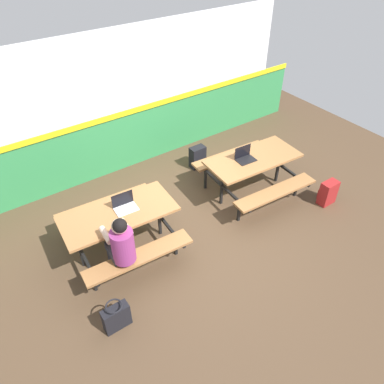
{
  "coord_description": "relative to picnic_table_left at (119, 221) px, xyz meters",
  "views": [
    {
      "loc": [
        -2.64,
        -3.52,
        4.26
      ],
      "look_at": [
        0.0,
        0.22,
        0.55
      ],
      "focal_mm": 34.8,
      "sensor_mm": 36.0,
      "label": 1
    }
  ],
  "objects": [
    {
      "name": "ground_plane",
      "position": [
        1.25,
        -0.26,
        -0.58
      ],
      "size": [
        10.0,
        10.0,
        0.02
      ],
      "primitive_type": "cube",
      "color": "#4C3826"
    },
    {
      "name": "accent_backdrop",
      "position": [
        1.25,
        1.98,
        0.68
      ],
      "size": [
        8.0,
        0.14,
        2.6
      ],
      "color": "#338C4C",
      "rests_on": "ground"
    },
    {
      "name": "picnic_table_left",
      "position": [
        0.0,
        0.0,
        0.0
      ],
      "size": [
        1.67,
        1.65,
        0.74
      ],
      "color": "#9E6B3D",
      "rests_on": "ground"
    },
    {
      "name": "picnic_table_right",
      "position": [
        2.51,
        -0.06,
        0.0
      ],
      "size": [
        1.67,
        1.65,
        0.74
      ],
      "color": "#9E6B3D",
      "rests_on": "ground"
    },
    {
      "name": "student_nearer",
      "position": [
        -0.23,
        -0.54,
        0.14
      ],
      "size": [
        0.38,
        0.53,
        1.21
      ],
      "color": "#2D2D38",
      "rests_on": "ground"
    },
    {
      "name": "laptop_silver",
      "position": [
        0.13,
        0.03,
        0.22
      ],
      "size": [
        0.33,
        0.24,
        0.22
      ],
      "color": "silver",
      "rests_on": "picnic_table_left"
    },
    {
      "name": "laptop_dark",
      "position": [
        2.35,
        -0.02,
        0.22
      ],
      "size": [
        0.33,
        0.24,
        0.22
      ],
      "color": "black",
      "rests_on": "picnic_table_right"
    },
    {
      "name": "backpack_dark",
      "position": [
        3.4,
        -1.06,
        -0.36
      ],
      "size": [
        0.3,
        0.22,
        0.44
      ],
      "color": "maroon",
      "rests_on": "ground"
    },
    {
      "name": "tote_bag_bright",
      "position": [
        -0.66,
        -1.13,
        -0.38
      ],
      "size": [
        0.34,
        0.21,
        0.43
      ],
      "color": "black",
      "rests_on": "ground"
    },
    {
      "name": "satchel_spare",
      "position": [
        2.2,
        1.14,
        -0.36
      ],
      "size": [
        0.3,
        0.22,
        0.44
      ],
      "color": "black",
      "rests_on": "ground"
    }
  ]
}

